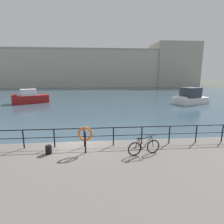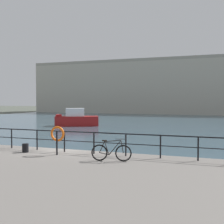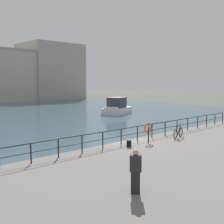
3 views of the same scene
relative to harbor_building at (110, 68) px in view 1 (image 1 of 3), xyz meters
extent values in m
plane|color=#4C5147|center=(-6.74, -59.31, -6.58)|extent=(240.00, 240.00, 0.00)
cube|color=#385160|center=(-6.74, -29.11, -6.57)|extent=(80.00, 60.00, 0.01)
cube|color=#B2AD9E|center=(-6.74, 0.01, -0.37)|extent=(77.37, 12.17, 12.40)
cube|color=#A49F91|center=(24.19, 0.01, 1.28)|extent=(15.52, 13.39, 15.70)
cube|color=gray|center=(-6.74, -5.77, 6.18)|extent=(77.37, 0.60, 0.70)
cube|color=white|center=(9.62, -41.96, -6.06)|extent=(6.07, 4.67, 1.00)
cube|color=#333842|center=(9.47, -42.02, -4.78)|extent=(3.27, 3.05, 1.57)
cube|color=white|center=(7.52, -42.79, -5.44)|extent=(1.35, 2.11, 0.24)
cube|color=maroon|center=(-16.36, -39.15, -5.94)|extent=(5.85, 4.24, 1.25)
cube|color=silver|center=(-16.55, -39.24, -4.80)|extent=(2.79, 2.45, 1.03)
cube|color=maroon|center=(-18.44, -40.15, -5.19)|extent=(1.22, 1.59, 0.24)
cylinder|color=black|center=(-9.68, -60.06, -5.32)|extent=(0.07, 0.07, 1.05)
cylinder|color=black|center=(-8.02, -60.06, -5.32)|extent=(0.07, 0.07, 1.05)
cylinder|color=black|center=(-6.37, -60.06, -5.32)|extent=(0.07, 0.07, 1.05)
cylinder|color=black|center=(-4.72, -60.06, -5.32)|extent=(0.07, 0.07, 1.05)
cylinder|color=black|center=(-3.07, -60.06, -5.32)|extent=(0.07, 0.07, 1.05)
cylinder|color=black|center=(-1.41, -60.06, -5.32)|extent=(0.07, 0.07, 1.05)
cylinder|color=black|center=(0.24, -60.06, -5.32)|extent=(0.07, 0.07, 1.05)
cylinder|color=black|center=(1.89, -60.06, -5.32)|extent=(0.07, 0.07, 1.05)
cylinder|color=black|center=(-5.55, -60.06, -4.80)|extent=(24.79, 0.06, 0.06)
cylinder|color=black|center=(-5.55, -60.06, -5.27)|extent=(24.79, 0.04, 0.04)
torus|color=black|center=(-2.78, -61.30, -5.49)|extent=(0.72, 0.21, 0.72)
torus|color=black|center=(-3.81, -61.53, -5.49)|extent=(0.72, 0.21, 0.72)
cylinder|color=black|center=(-3.14, -61.38, -5.25)|extent=(0.54, 0.15, 0.66)
cylinder|color=black|center=(-3.49, -61.46, -5.28)|extent=(0.24, 0.09, 0.58)
cylinder|color=black|center=(-3.23, -61.40, -4.96)|extent=(0.71, 0.19, 0.11)
cylinder|color=black|center=(-3.60, -61.49, -5.53)|extent=(0.43, 0.13, 0.12)
cylinder|color=black|center=(-3.70, -61.51, -5.24)|extent=(0.26, 0.09, 0.51)
cylinder|color=black|center=(-2.83, -61.32, -5.21)|extent=(0.14, 0.07, 0.57)
cube|color=black|center=(-3.59, -61.48, -4.96)|extent=(0.23, 0.14, 0.05)
cylinder|color=black|center=(-2.88, -61.33, -4.88)|extent=(0.51, 0.14, 0.02)
cylinder|color=black|center=(-8.15, -60.90, -5.63)|extent=(0.32, 0.32, 0.44)
cylinder|color=black|center=(-6.26, -60.98, -5.27)|extent=(0.08, 0.08, 1.15)
torus|color=orange|center=(-6.26, -60.92, -4.83)|extent=(0.75, 0.11, 0.75)
camera|label=1|loc=(-5.69, -69.91, -1.79)|focal=29.24mm
camera|label=2|loc=(1.15, -73.35, -3.18)|focal=47.42mm
camera|label=3|loc=(-21.68, -73.39, -1.68)|focal=46.42mm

